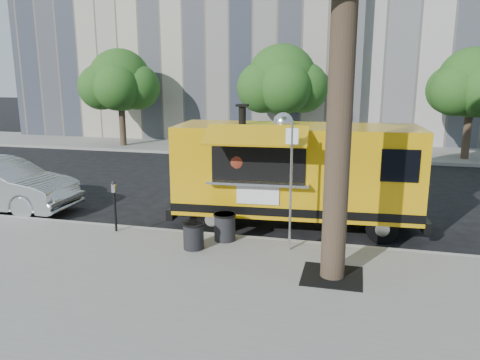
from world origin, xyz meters
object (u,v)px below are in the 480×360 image
Objects in this scene: parking_meter at (115,200)px; trash_bin_right at (225,226)px; far_tree_c at (472,83)px; food_truck at (295,172)px; far_tree_b at (282,80)px; sign_post at (291,178)px; sedan at (0,185)px; trash_bin_left at (193,235)px; far_tree_a at (120,80)px.

trash_bin_right is at bearing 0.98° from parking_meter.
far_tree_c is 13.74m from food_truck.
far_tree_b is at bearing 81.90° from parking_meter.
food_truck is (-0.19, 2.12, -0.29)m from sign_post.
parking_meter is 4.85m from sedan.
trash_bin_left is at bearing -15.92° from parking_meter.
far_tree_a is at bearing 129.83° from sign_post.
parking_meter is 2.51m from trash_bin_left.
parking_meter is 1.99× the size of trash_bin_right.
far_tree_b is 9.01m from far_tree_c.
far_tree_b is at bearing 100.15° from sign_post.
far_tree_b is 1.83× the size of sign_post.
sign_post reaches higher than trash_bin_right.
far_tree_b is 1.06× the size of far_tree_c.
parking_meter is at bearing -105.62° from sedan.
trash_bin_left is (0.37, -14.73, -3.35)m from far_tree_b.
far_tree_a is at bearing 123.19° from trash_bin_left.
trash_bin_right is at bearing -86.24° from far_tree_b.
far_tree_a is 16.48m from food_truck.
far_tree_a is 0.97× the size of far_tree_b.
sign_post is (2.55, -14.25, -1.98)m from far_tree_b.
far_tree_b reaches higher than far_tree_c.
sedan is 7.73× the size of trash_bin_left.
far_tree_b is at bearing -27.07° from sedan.
sign_post is 0.62× the size of sedan.
sedan reaches higher than trash_bin_right.
far_tree_a is 0.78× the size of food_truck.
sign_post is 2.62m from trash_bin_left.
far_tree_b is 14.42m from trash_bin_right.
far_tree_c is 8.35× the size of trash_bin_left.
trash_bin_right is (0.92, -14.00, -3.33)m from far_tree_b.
far_tree_c is 3.90× the size of parking_meter.
far_tree_a reaches higher than sedan.
far_tree_c reaches higher than food_truck.
sign_post is at bearing -8.72° from trash_bin_right.
far_tree_a is at bearing 126.11° from trash_bin_right.
parking_meter is 4.80m from food_truck.
far_tree_c reaches higher than sign_post.
food_truck is 2.58m from trash_bin_right.
sign_post reaches higher than parking_meter.
parking_meter is at bearing 177.48° from sign_post.
sign_post is 4.48× the size of trash_bin_right.
far_tree_c is at bearing 65.19° from sign_post.
far_tree_b reaches higher than parking_meter.
far_tree_a is 17.15m from trash_bin_right.
far_tree_b reaches higher than sign_post.
food_truck is at bearing 52.45° from trash_bin_right.
sedan is (-6.65, -12.70, -3.04)m from far_tree_b.
far_tree_b reaches higher than food_truck.
far_tree_c is at bearing -1.91° from far_tree_b.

